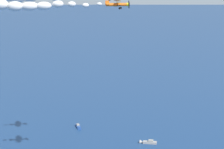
% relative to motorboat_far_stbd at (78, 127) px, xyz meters
% --- Properties ---
extents(motorboat_far_stbd, '(5.13, 4.83, 1.63)m').
position_rel_motorboat_far_stbd_xyz_m(motorboat_far_stbd, '(0.00, 0.00, 0.00)').
color(motorboat_far_stbd, '#23478C').
rests_on(motorboat_far_stbd, ground_plane).
extents(motorboat_trailing, '(3.45, 6.77, 1.90)m').
position_rel_motorboat_far_stbd_xyz_m(motorboat_trailing, '(3.56, 33.19, 0.07)').
color(motorboat_trailing, '#9E9993').
rests_on(motorboat_trailing, ground_plane).
extents(biplane_wingman, '(6.66, 6.83, 3.65)m').
position_rel_motorboat_far_stbd_xyz_m(biplane_wingman, '(41.03, 38.58, 55.17)').
color(biplane_wingman, orange).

